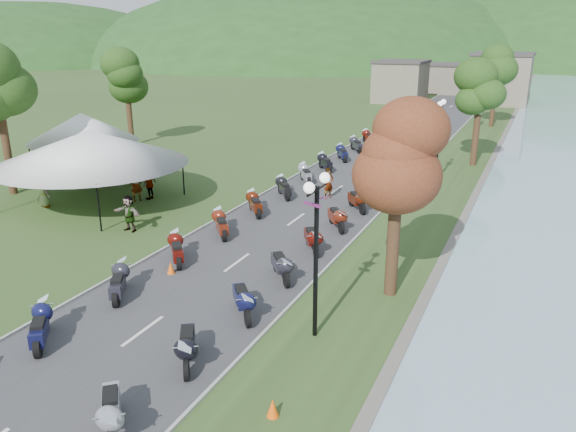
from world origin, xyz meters
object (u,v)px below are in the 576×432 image
at_px(pedestrian_a, 138,201).
at_px(pedestrian_b, 135,183).
at_px(vendor_tent_main, 93,167).
at_px(pedestrian_c, 110,187).

bearing_deg(pedestrian_a, pedestrian_b, 70.16).
xyz_separation_m(vendor_tent_main, pedestrian_b, (-0.82, 4.24, -2.00)).
relative_size(pedestrian_a, pedestrian_c, 1.04).
relative_size(vendor_tent_main, pedestrian_c, 3.82).
bearing_deg(vendor_tent_main, pedestrian_a, 34.89).
height_order(vendor_tent_main, pedestrian_a, vendor_tent_main).
distance_m(pedestrian_a, pedestrian_b, 3.97).
distance_m(pedestrian_a, pedestrian_c, 3.90).
bearing_deg(pedestrian_a, pedestrian_c, 92.62).
xyz_separation_m(vendor_tent_main, pedestrian_c, (-1.70, 2.98, -2.00)).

